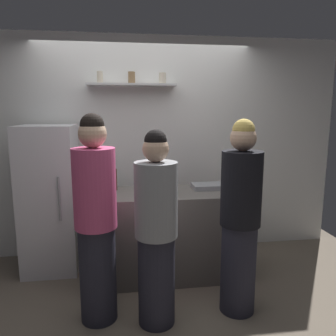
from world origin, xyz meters
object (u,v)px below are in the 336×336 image
(wine_bottle_dark_glass, at_px, (96,185))
(person_pink_top, at_px, (96,222))
(person_grey_hoodie, at_px, (156,232))
(wine_bottle_amber_glass, at_px, (114,179))
(person_blonde, at_px, (240,220))
(baking_pan, at_px, (208,186))
(water_bottle_plastic, at_px, (104,189))
(utensil_holder, at_px, (231,186))
(refrigerator, at_px, (50,199))
(wine_bottle_green_glass, at_px, (174,181))

(wine_bottle_dark_glass, bearing_deg, person_pink_top, -85.94)
(person_grey_hoodie, bearing_deg, wine_bottle_amber_glass, -16.87)
(person_blonde, bearing_deg, person_grey_hoodie, 98.65)
(baking_pan, distance_m, wine_bottle_amber_glass, 1.01)
(water_bottle_plastic, xyz_separation_m, person_blonde, (1.15, -0.50, -0.18))
(wine_bottle_dark_glass, bearing_deg, utensil_holder, -1.39)
(wine_bottle_amber_glass, relative_size, wine_bottle_dark_glass, 1.11)
(baking_pan, distance_m, wine_bottle_dark_glass, 1.18)
(wine_bottle_dark_glass, distance_m, person_pink_top, 0.65)
(refrigerator, distance_m, person_pink_top, 1.15)
(person_grey_hoodie, bearing_deg, water_bottle_plastic, 0.10)
(refrigerator, xyz_separation_m, person_pink_top, (0.57, -1.00, 0.06))
(refrigerator, xyz_separation_m, person_grey_hoodie, (1.04, -1.11, -0.01))
(baking_pan, xyz_separation_m, wine_bottle_green_glass, (-0.40, -0.18, 0.10))
(person_grey_hoodie, bearing_deg, utensil_holder, -87.61)
(wine_bottle_amber_glass, height_order, person_blonde, person_blonde)
(utensil_holder, relative_size, wine_bottle_amber_glass, 0.71)
(wine_bottle_dark_glass, relative_size, person_blonde, 0.17)
(utensil_holder, relative_size, wine_bottle_green_glass, 0.64)
(baking_pan, relative_size, person_blonde, 0.20)
(wine_bottle_amber_glass, bearing_deg, utensil_holder, -10.85)
(utensil_holder, distance_m, person_pink_top, 1.46)
(baking_pan, xyz_separation_m, water_bottle_plastic, (-1.09, -0.31, 0.08))
(baking_pan, relative_size, wine_bottle_dark_glass, 1.21)
(person_grey_hoodie, relative_size, person_pink_top, 0.93)
(person_grey_hoodie, height_order, person_pink_top, person_pink_top)
(utensil_holder, distance_m, person_grey_hoodie, 1.13)
(wine_bottle_amber_glass, bearing_deg, person_blonde, -39.17)
(baking_pan, relative_size, person_pink_top, 0.20)
(wine_bottle_green_glass, relative_size, person_blonde, 0.20)
(baking_pan, distance_m, person_pink_top, 1.36)
(baking_pan, xyz_separation_m, person_blonde, (0.07, -0.81, -0.11))
(refrigerator, xyz_separation_m, wine_bottle_amber_glass, (0.69, -0.17, 0.24))
(baking_pan, bearing_deg, refrigerator, 172.02)
(person_grey_hoodie, height_order, person_blonde, person_blonde)
(wine_bottle_amber_glass, xyz_separation_m, person_blonde, (1.07, -0.87, -0.20))
(baking_pan, height_order, person_grey_hoodie, person_grey_hoodie)
(person_blonde, bearing_deg, refrigerator, 62.44)
(utensil_holder, relative_size, person_grey_hoodie, 0.14)
(utensil_holder, height_order, person_pink_top, person_pink_top)
(wine_bottle_green_glass, bearing_deg, utensil_holder, 1.35)
(water_bottle_plastic, distance_m, person_pink_top, 0.48)
(baking_pan, height_order, wine_bottle_amber_glass, wine_bottle_amber_glass)
(utensil_holder, height_order, wine_bottle_amber_glass, wine_bottle_amber_glass)
(wine_bottle_amber_glass, distance_m, wine_bottle_green_glass, 0.65)
(water_bottle_plastic, bearing_deg, person_blonde, -23.33)
(wine_bottle_green_glass, bearing_deg, person_grey_hoodie, -109.56)
(baking_pan, height_order, water_bottle_plastic, water_bottle_plastic)
(person_blonde, bearing_deg, water_bottle_plastic, 69.74)
(person_grey_hoodie, relative_size, person_blonde, 0.95)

